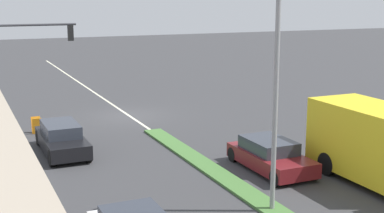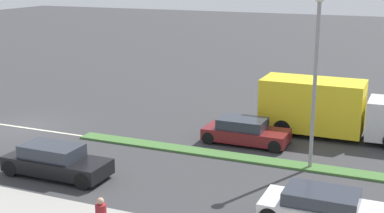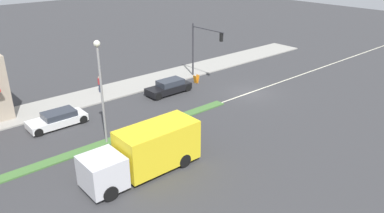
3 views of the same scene
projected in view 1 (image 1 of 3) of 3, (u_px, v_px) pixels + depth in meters
lane_marking_center at (129, 116)px, 31.29m from camera, size 0.16×60.00×0.01m
traffic_signal_main at (17, 55)px, 27.39m from camera, size 4.59×0.34×5.60m
street_lamp at (277, 65)px, 16.46m from camera, size 0.44×0.44×7.37m
warning_aframe_sign at (36, 125)px, 27.17m from camera, size 0.45×0.53×0.84m
suv_black at (62, 139)px, 23.80m from camera, size 1.73×4.48×1.33m
sedan_maroon at (270, 156)px, 21.43m from camera, size 1.87×4.12×1.25m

